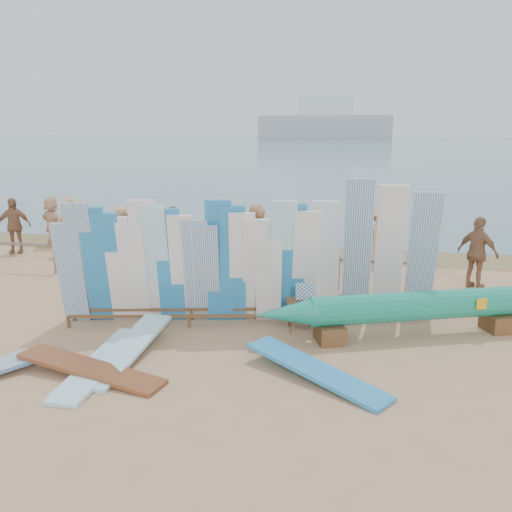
% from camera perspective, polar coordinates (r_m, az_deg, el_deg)
% --- Properties ---
extents(ground, '(160.00, 160.00, 0.00)m').
position_cam_1_polar(ground, '(12.19, -11.63, -6.41)').
color(ground, tan).
rests_on(ground, ground).
extents(ocean, '(320.00, 240.00, 0.02)m').
position_cam_1_polar(ocean, '(138.61, 10.32, 11.49)').
color(ocean, slate).
rests_on(ocean, ground).
extents(wet_sand_strip, '(40.00, 2.60, 0.01)m').
position_cam_1_polar(wet_sand_strip, '(18.74, -2.86, 0.82)').
color(wet_sand_strip, olive).
rests_on(wet_sand_strip, ground).
extents(distant_ship, '(45.00, 8.00, 14.00)m').
position_cam_1_polar(distant_ship, '(191.20, 7.26, 13.65)').
color(distant_ship, '#999EA3').
rests_on(distant_ship, ocean).
extents(fence, '(12.08, 0.08, 0.90)m').
position_cam_1_polar(fence, '(14.68, -7.09, -0.26)').
color(fence, '#685B4E').
rests_on(fence, ground).
extents(main_surfboard_rack, '(5.42, 1.91, 2.70)m').
position_cam_1_polar(main_surfboard_rack, '(11.34, -7.02, -1.29)').
color(main_surfboard_rack, brown).
rests_on(main_surfboard_rack, ground).
extents(side_surfboard_rack, '(2.73, 0.94, 3.05)m').
position_cam_1_polar(side_surfboard_rack, '(12.15, 12.36, 0.30)').
color(side_surfboard_rack, brown).
rests_on(side_surfboard_rack, ground).
extents(outrigger_canoe, '(6.29, 2.97, 0.93)m').
position_cam_1_polar(outrigger_canoe, '(11.21, 16.63, -5.24)').
color(outrigger_canoe, brown).
rests_on(outrigger_canoe, ground).
extents(vendor_table, '(0.86, 0.69, 1.00)m').
position_cam_1_polar(vendor_table, '(11.21, 5.17, -6.14)').
color(vendor_table, brown).
rests_on(vendor_table, ground).
extents(flat_board_c, '(2.75, 1.05, 0.28)m').
position_cam_1_polar(flat_board_c, '(9.72, -16.98, -12.00)').
color(flat_board_c, brown).
rests_on(flat_board_c, ground).
extents(flat_board_a, '(0.66, 2.71, 0.37)m').
position_cam_1_polar(flat_board_a, '(10.23, -13.25, -10.44)').
color(flat_board_a, '#91D4E8').
rests_on(flat_board_a, ground).
extents(flat_board_d, '(2.58, 1.91, 0.32)m').
position_cam_1_polar(flat_board_d, '(9.25, 6.32, -12.80)').
color(flat_board_d, '#2784C6').
rests_on(flat_board_d, ground).
extents(flat_board_b, '(0.60, 2.71, 0.22)m').
position_cam_1_polar(flat_board_b, '(9.92, -15.94, -11.38)').
color(flat_board_b, '#91D4E8').
rests_on(flat_board_b, ground).
extents(beach_chair_left, '(0.76, 0.77, 0.89)m').
position_cam_1_polar(beach_chair_left, '(15.09, -5.03, -1.29)').
color(beach_chair_left, red).
rests_on(beach_chair_left, ground).
extents(beach_chair_right, '(0.84, 0.85, 0.95)m').
position_cam_1_polar(beach_chair_right, '(15.64, -5.14, -0.69)').
color(beach_chair_right, red).
rests_on(beach_chair_right, ground).
extents(stroller, '(0.84, 0.98, 1.14)m').
position_cam_1_polar(stroller, '(15.41, 2.37, -0.19)').
color(stroller, red).
rests_on(stroller, ground).
extents(beachgoer_5, '(1.64, 0.76, 1.70)m').
position_cam_1_polar(beachgoer_5, '(17.43, 0.03, 2.74)').
color(beachgoer_5, beige).
rests_on(beachgoer_5, ground).
extents(beachgoer_1, '(0.65, 0.57, 1.57)m').
position_cam_1_polar(beachgoer_1, '(18.85, -17.88, 2.71)').
color(beachgoer_1, '#8C6042').
rests_on(beachgoer_1, ground).
extents(beachgoer_8, '(0.88, 0.73, 1.63)m').
position_cam_1_polar(beachgoer_8, '(15.35, 6.77, 1.06)').
color(beachgoer_8, beige).
rests_on(beachgoer_8, ground).
extents(beachgoer_0, '(0.96, 0.95, 1.87)m').
position_cam_1_polar(beachgoer_0, '(18.75, -18.99, 3.03)').
color(beachgoer_0, tan).
rests_on(beachgoer_0, ground).
extents(beachgoer_10, '(1.15, 1.06, 1.87)m').
position_cam_1_polar(beachgoer_10, '(14.96, 22.29, 0.28)').
color(beachgoer_10, '#8C6042').
rests_on(beachgoer_10, ground).
extents(beachgoer_extra_1, '(1.17, 0.80, 1.84)m').
position_cam_1_polar(beachgoer_extra_1, '(19.52, -24.14, 2.92)').
color(beachgoer_extra_1, '#8C6042').
rests_on(beachgoer_extra_1, ground).
extents(beachgoer_4, '(1.09, 1.07, 1.82)m').
position_cam_1_polar(beachgoer_4, '(16.23, -8.64, 2.01)').
color(beachgoer_4, '#8C6042').
rests_on(beachgoer_4, ground).
extents(beachgoer_9, '(1.21, 0.93, 1.74)m').
position_cam_1_polar(beachgoer_9, '(16.76, 12.89, 2.04)').
color(beachgoer_9, tan).
rests_on(beachgoer_9, ground).
extents(beachgoer_11, '(1.67, 1.19, 1.74)m').
position_cam_1_polar(beachgoer_11, '(20.24, -20.62, 3.42)').
color(beachgoer_11, beige).
rests_on(beachgoer_11, ground).
extents(beachgoer_7, '(0.55, 0.67, 1.62)m').
position_cam_1_polar(beachgoer_7, '(16.91, 0.35, 2.27)').
color(beachgoer_7, '#8C6042').
rests_on(beachgoer_7, ground).
extents(beachgoer_3, '(1.18, 0.84, 1.69)m').
position_cam_1_polar(beachgoer_3, '(17.54, -13.92, 2.39)').
color(beachgoer_3, tan).
rests_on(beachgoer_3, ground).
extents(beachgoer_2, '(0.85, 0.54, 1.63)m').
position_cam_1_polar(beachgoer_2, '(17.27, -13.98, 2.12)').
color(beachgoer_2, beige).
rests_on(beachgoer_2, ground).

